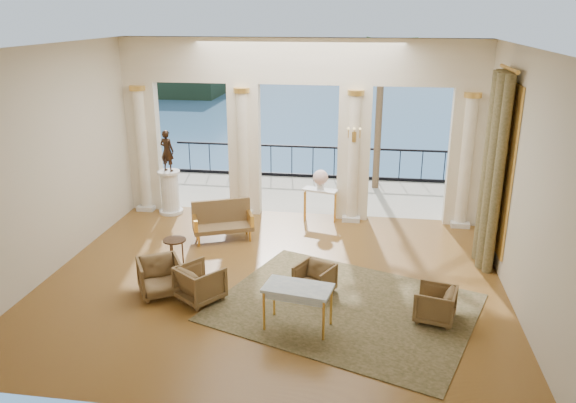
% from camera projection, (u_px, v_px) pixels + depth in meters
% --- Properties ---
extents(floor, '(9.00, 9.00, 0.00)m').
position_uv_depth(floor, '(273.00, 280.00, 11.19)').
color(floor, '#462610').
rests_on(floor, ground).
extents(room_walls, '(9.00, 9.00, 9.00)m').
position_uv_depth(room_walls, '(259.00, 153.00, 9.21)').
color(room_walls, beige).
rests_on(room_walls, ground).
extents(arcade, '(9.00, 0.56, 4.50)m').
position_uv_depth(arcade, '(299.00, 118.00, 13.93)').
color(arcade, beige).
rests_on(arcade, ground).
extents(terrace, '(10.00, 3.60, 0.10)m').
position_uv_depth(terrace, '(307.00, 194.00, 16.63)').
color(terrace, '#B0A994').
rests_on(terrace, ground).
extents(balustrade, '(9.00, 0.06, 1.03)m').
position_uv_depth(balustrade, '(313.00, 165.00, 17.98)').
color(balustrade, black).
rests_on(balustrade, terrace).
extents(palm_tree, '(2.00, 2.00, 4.50)m').
position_uv_depth(palm_tree, '(382.00, 49.00, 15.76)').
color(palm_tree, '#4C3823').
rests_on(palm_tree, terrace).
extents(headland, '(22.00, 18.00, 6.00)m').
position_uv_depth(headland, '(155.00, 69.00, 81.92)').
color(headland, black).
rests_on(headland, sea).
extents(sea, '(160.00, 160.00, 0.00)m').
position_uv_depth(sea, '(358.00, 106.00, 69.28)').
color(sea, '#316293').
rests_on(sea, ground).
extents(curtain, '(0.33, 1.40, 4.09)m').
position_uv_depth(curtain, '(493.00, 171.00, 11.33)').
color(curtain, '#4E4A2A').
rests_on(curtain, ground).
extents(window_frame, '(0.04, 1.60, 3.40)m').
position_uv_depth(window_frame, '(503.00, 168.00, 11.28)').
color(window_frame, '#E9B04D').
rests_on(window_frame, room_walls).
extents(wall_sconce, '(0.30, 0.11, 0.33)m').
position_uv_depth(wall_sconce, '(354.00, 136.00, 13.56)').
color(wall_sconce, '#E9B04D').
rests_on(wall_sconce, arcade).
extents(rug, '(5.31, 4.72, 0.02)m').
position_uv_depth(rug, '(344.00, 307.00, 10.15)').
color(rug, '#2D3317').
rests_on(rug, ground).
extents(armchair_a, '(1.00, 0.99, 0.77)m').
position_uv_depth(armchair_a, '(160.00, 275.00, 10.54)').
color(armchair_a, '#493A1B').
rests_on(armchair_a, ground).
extents(armchair_b, '(0.84, 0.82, 0.66)m').
position_uv_depth(armchair_b, '(315.00, 278.00, 10.56)').
color(armchair_b, '#493A1B').
rests_on(armchair_b, ground).
extents(armchair_c, '(0.75, 0.78, 0.67)m').
position_uv_depth(armchair_c, '(435.00, 303.00, 9.65)').
color(armchair_c, '#493A1B').
rests_on(armchair_c, ground).
extents(armchair_d, '(0.99, 0.99, 0.75)m').
position_uv_depth(armchair_d, '(200.00, 281.00, 10.32)').
color(armchair_d, '#493A1B').
rests_on(armchair_d, ground).
extents(settee, '(1.50, 1.08, 0.91)m').
position_uv_depth(settee, '(222.00, 221.00, 13.10)').
color(settee, '#493A1B').
rests_on(settee, ground).
extents(game_table, '(1.21, 0.79, 0.77)m').
position_uv_depth(game_table, '(298.00, 291.00, 9.30)').
color(game_table, '#9AAFC0').
rests_on(game_table, ground).
extents(pedestal, '(0.63, 0.63, 1.15)m').
position_uv_depth(pedestal, '(170.00, 193.00, 14.76)').
color(pedestal, silver).
rests_on(pedestal, ground).
extents(statue, '(0.45, 0.35, 1.08)m').
position_uv_depth(statue, '(167.00, 151.00, 14.39)').
color(statue, black).
rests_on(statue, pedestal).
extents(console_table, '(0.93, 0.55, 0.83)m').
position_uv_depth(console_table, '(320.00, 195.00, 14.21)').
color(console_table, silver).
rests_on(console_table, ground).
extents(urn, '(0.38, 0.38, 0.51)m').
position_uv_depth(urn, '(320.00, 178.00, 14.07)').
color(urn, silver).
rests_on(urn, console_table).
extents(side_table, '(0.46, 0.46, 0.75)m').
position_uv_depth(side_table, '(175.00, 244.00, 11.29)').
color(side_table, black).
rests_on(side_table, ground).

